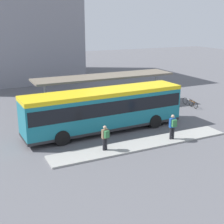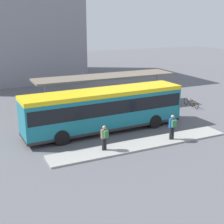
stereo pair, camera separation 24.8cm
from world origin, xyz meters
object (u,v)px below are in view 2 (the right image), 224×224
object	(u,v)px
city_bus	(105,108)
pedestrian_companion	(173,126)
bicycle_orange	(194,104)
bicycle_white	(189,102)
pedestrian_waiting	(105,136)

from	to	relation	value
city_bus	pedestrian_companion	size ratio (longest dim) A/B	6.98
bicycle_orange	bicycle_white	bearing A→B (deg)	2.08
city_bus	pedestrian_waiting	xyz separation A→B (m)	(-1.62, -3.62, -0.80)
bicycle_white	pedestrian_companion	bearing A→B (deg)	132.38
city_bus	pedestrian_companion	distance (m)	5.27
pedestrian_waiting	bicycle_white	distance (m)	14.05
bicycle_orange	pedestrian_companion	bearing A→B (deg)	140.14
pedestrian_companion	bicycle_orange	world-z (taller)	pedestrian_companion
pedestrian_companion	bicycle_orange	distance (m)	9.48
city_bus	bicycle_orange	size ratio (longest dim) A/B	7.90
pedestrian_waiting	bicycle_orange	distance (m)	13.56
city_bus	bicycle_white	xyz separation A→B (m)	(10.64, 3.21, -1.53)
pedestrian_companion	city_bus	bearing A→B (deg)	46.57
pedestrian_waiting	bicycle_white	world-z (taller)	pedestrian_waiting
city_bus	bicycle_white	size ratio (longest dim) A/B	7.71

